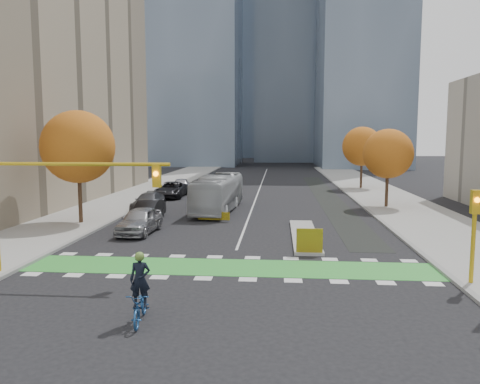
% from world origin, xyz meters
% --- Properties ---
extents(ground, '(300.00, 300.00, 0.00)m').
position_xyz_m(ground, '(0.00, 0.00, 0.00)').
color(ground, black).
rests_on(ground, ground).
extents(sidewalk_west, '(7.00, 120.00, 0.15)m').
position_xyz_m(sidewalk_west, '(-13.50, 20.00, 0.07)').
color(sidewalk_west, gray).
rests_on(sidewalk_west, ground).
extents(sidewalk_east, '(7.00, 120.00, 0.15)m').
position_xyz_m(sidewalk_east, '(13.50, 20.00, 0.07)').
color(sidewalk_east, gray).
rests_on(sidewalk_east, ground).
extents(curb_west, '(0.30, 120.00, 0.16)m').
position_xyz_m(curb_west, '(-10.00, 20.00, 0.07)').
color(curb_west, gray).
rests_on(curb_west, ground).
extents(curb_east, '(0.30, 120.00, 0.16)m').
position_xyz_m(curb_east, '(10.00, 20.00, 0.07)').
color(curb_east, gray).
rests_on(curb_east, ground).
extents(bike_crossing, '(20.00, 3.00, 0.01)m').
position_xyz_m(bike_crossing, '(0.00, 1.50, 0.01)').
color(bike_crossing, green).
rests_on(bike_crossing, ground).
extents(centre_line, '(0.15, 70.00, 0.01)m').
position_xyz_m(centre_line, '(0.00, 40.00, 0.01)').
color(centre_line, silver).
rests_on(centre_line, ground).
extents(bike_lane_paint, '(2.50, 50.00, 0.01)m').
position_xyz_m(bike_lane_paint, '(7.50, 30.00, 0.01)').
color(bike_lane_paint, black).
rests_on(bike_lane_paint, ground).
extents(median_island, '(1.60, 10.00, 0.16)m').
position_xyz_m(median_island, '(4.00, 9.00, 0.08)').
color(median_island, gray).
rests_on(median_island, ground).
extents(hazard_board, '(1.40, 0.12, 1.30)m').
position_xyz_m(hazard_board, '(4.00, 4.20, 0.80)').
color(hazard_board, yellow).
rests_on(hazard_board, median_island).
extents(tower_nw, '(22.00, 22.00, 70.00)m').
position_xyz_m(tower_nw, '(-18.00, 90.00, 35.00)').
color(tower_nw, '#47566B').
rests_on(tower_nw, ground).
extents(tower_ne, '(18.00, 24.00, 60.00)m').
position_xyz_m(tower_ne, '(20.00, 85.00, 30.00)').
color(tower_ne, '#47566B').
rests_on(tower_ne, ground).
extents(tower_far, '(26.00, 26.00, 80.00)m').
position_xyz_m(tower_far, '(-4.00, 140.00, 40.00)').
color(tower_far, '#47566B').
rests_on(tower_far, ground).
extents(tree_west, '(5.20, 5.20, 8.22)m').
position_xyz_m(tree_west, '(-12.00, 12.00, 5.62)').
color(tree_west, '#332114').
rests_on(tree_west, ground).
extents(tree_east_near, '(4.40, 4.40, 7.08)m').
position_xyz_m(tree_east_near, '(12.00, 22.00, 4.86)').
color(tree_east_near, '#332114').
rests_on(tree_east_near, ground).
extents(tree_east_far, '(4.80, 4.80, 7.65)m').
position_xyz_m(tree_east_far, '(12.50, 38.00, 5.24)').
color(tree_east_far, '#332114').
rests_on(tree_east_far, ground).
extents(traffic_signal_west, '(8.53, 0.56, 5.20)m').
position_xyz_m(traffic_signal_west, '(-7.93, -0.51, 4.03)').
color(traffic_signal_west, '#BF9914').
rests_on(traffic_signal_west, ground).
extents(traffic_signal_east, '(0.35, 0.43, 4.10)m').
position_xyz_m(traffic_signal_east, '(10.50, -0.51, 2.73)').
color(traffic_signal_east, '#BF9914').
rests_on(traffic_signal_east, ground).
extents(cyclist, '(0.98, 2.19, 2.45)m').
position_xyz_m(cyclist, '(-2.31, -5.52, 0.82)').
color(cyclist, navy).
rests_on(cyclist, ground).
extents(bus, '(3.36, 11.34, 3.12)m').
position_xyz_m(bus, '(-2.84, 19.13, 1.56)').
color(bus, '#A8ABAF').
rests_on(bus, ground).
extents(parked_car_a, '(2.24, 5.10, 1.71)m').
position_xyz_m(parked_car_a, '(-6.76, 9.16, 0.85)').
color(parked_car_a, '#9A9A9F').
rests_on(parked_car_a, ground).
extents(parked_car_b, '(1.70, 4.66, 1.53)m').
position_xyz_m(parked_car_b, '(-7.61, 14.16, 0.76)').
color(parked_car_b, black).
rests_on(parked_car_b, ground).
extents(parked_car_c, '(2.30, 5.16, 1.47)m').
position_xyz_m(parked_car_c, '(-9.00, 19.16, 0.73)').
color(parked_car_c, '#49494D').
rests_on(parked_car_c, ground).
extents(parked_car_d, '(2.85, 5.97, 1.65)m').
position_xyz_m(parked_car_d, '(-9.00, 27.87, 0.82)').
color(parked_car_d, black).
rests_on(parked_car_d, ground).
extents(parked_car_e, '(2.51, 4.93, 1.61)m').
position_xyz_m(parked_car_e, '(-9.00, 32.87, 0.80)').
color(parked_car_e, '#AAAAAF').
rests_on(parked_car_e, ground).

